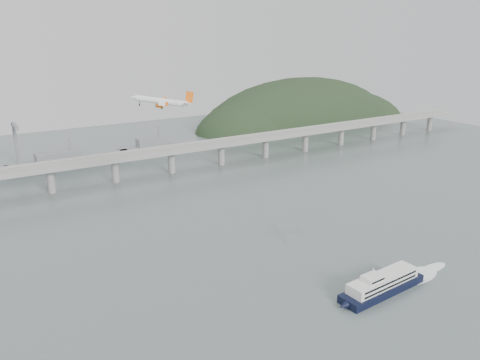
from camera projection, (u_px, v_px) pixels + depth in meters
ground at (297, 275)px, 238.51m from camera, size 900.00×900.00×0.00m
bridge at (148, 157)px, 394.26m from camera, size 800.00×22.00×23.90m
headland at (308, 134)px, 656.35m from camera, size 365.00×155.00×156.00m
ferry at (382, 284)px, 221.72m from camera, size 79.93×16.15×15.07m
airliner at (162, 101)px, 261.17m from camera, size 33.92×31.75×9.67m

